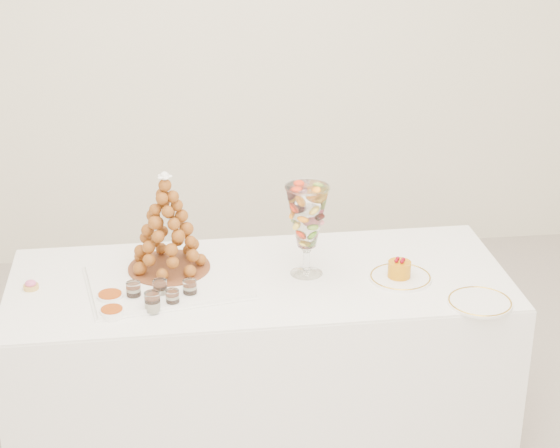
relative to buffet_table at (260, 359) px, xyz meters
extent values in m
cube|color=white|center=(0.03, 1.74, 1.05)|extent=(4.50, 0.04, 2.80)
cube|color=white|center=(0.00, 0.00, 0.00)|extent=(1.87, 0.76, 0.70)
cube|color=white|center=(0.00, 0.00, 0.35)|extent=(1.86, 0.76, 0.01)
cube|color=white|center=(-0.34, 0.00, 0.36)|extent=(0.62, 0.51, 0.02)
cylinder|color=white|center=(0.18, 0.02, 0.36)|extent=(0.12, 0.12, 0.02)
cylinder|color=white|center=(0.18, 0.02, 0.42)|extent=(0.03, 0.03, 0.08)
sphere|color=white|center=(0.18, 0.02, 0.46)|extent=(0.04, 0.04, 0.04)
cylinder|color=white|center=(0.52, -0.07, 0.36)|extent=(0.23, 0.23, 0.01)
cylinder|color=white|center=(0.75, -0.30, 0.36)|extent=(0.23, 0.23, 0.01)
cylinder|color=tan|center=(-0.83, 0.01, 0.36)|extent=(0.06, 0.06, 0.02)
ellipsoid|color=#D8588E|center=(-0.83, 0.01, 0.38)|extent=(0.04, 0.04, 0.02)
cylinder|color=white|center=(-0.46, -0.12, 0.39)|extent=(0.06, 0.06, 0.07)
cylinder|color=white|center=(-0.37, -0.11, 0.39)|extent=(0.06, 0.06, 0.07)
cylinder|color=white|center=(-0.26, -0.12, 0.39)|extent=(0.06, 0.06, 0.07)
cylinder|color=white|center=(-0.39, -0.21, 0.39)|extent=(0.07, 0.07, 0.07)
cylinder|color=white|center=(-0.32, -0.19, 0.39)|extent=(0.06, 0.06, 0.06)
cylinder|color=white|center=(-0.54, -0.12, 0.37)|extent=(0.09, 0.09, 0.03)
cylinder|color=white|center=(-0.53, -0.23, 0.37)|extent=(0.08, 0.08, 0.03)
cylinder|color=brown|center=(-0.33, 0.09, 0.38)|extent=(0.31, 0.31, 0.01)
cone|color=brown|center=(-0.33, 0.09, 0.56)|extent=(0.29, 0.29, 0.37)
sphere|color=white|center=(-0.33, 0.09, 0.74)|extent=(0.04, 0.04, 0.04)
cylinder|color=orange|center=(0.51, -0.07, 0.40)|extent=(0.09, 0.09, 0.06)
sphere|color=maroon|center=(0.53, -0.07, 0.43)|extent=(0.02, 0.02, 0.02)
sphere|color=maroon|center=(0.51, -0.06, 0.43)|extent=(0.02, 0.02, 0.02)
sphere|color=maroon|center=(0.50, -0.08, 0.43)|extent=(0.02, 0.02, 0.02)
sphere|color=maroon|center=(0.52, -0.09, 0.43)|extent=(0.02, 0.02, 0.02)
camera|label=1|loc=(-0.31, -3.10, 1.93)|focal=60.00mm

